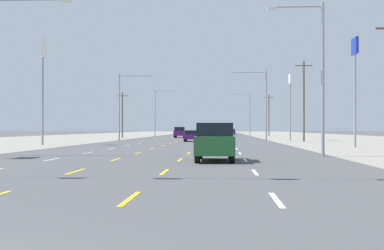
{
  "coord_description": "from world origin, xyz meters",
  "views": [
    {
      "loc": [
        3.93,
        -5.09,
        1.7
      ],
      "look_at": [
        0.97,
        47.16,
        2.06
      ],
      "focal_mm": 47.43,
      "sensor_mm": 36.0,
      "label": 1
    }
  ],
  "objects_px": {
    "suv_inner_left_midfar": "(180,132)",
    "pole_sign_right_row_1": "(355,68)",
    "pole_sign_right_row_2": "(290,91)",
    "streetlight_right_row_0": "(318,68)",
    "sedan_center_turn_mid": "(191,136)",
    "streetlight_left_row_0": "(5,62)",
    "hatchback_far_right_far": "(232,132)",
    "streetlight_left_row_2": "(157,109)",
    "suv_inner_right_nearest": "(215,141)",
    "hatchback_inner_right_near": "(216,136)",
    "pole_sign_left_row_1": "(43,66)",
    "streetlight_right_row_1": "(262,99)",
    "streetlight_right_row_2": "(248,111)",
    "streetlight_left_row_1": "(123,101)"
  },
  "relations": [
    {
      "from": "sedan_center_turn_mid",
      "to": "streetlight_left_row_0",
      "type": "height_order",
      "value": "streetlight_left_row_0"
    },
    {
      "from": "suv_inner_right_nearest",
      "to": "pole_sign_right_row_1",
      "type": "distance_m",
      "value": 23.95
    },
    {
      "from": "suv_inner_left_midfar",
      "to": "hatchback_far_right_far",
      "type": "height_order",
      "value": "suv_inner_left_midfar"
    },
    {
      "from": "pole_sign_right_row_1",
      "to": "streetlight_left_row_2",
      "type": "distance_m",
      "value": 67.16
    },
    {
      "from": "suv_inner_left_midfar",
      "to": "pole_sign_right_row_2",
      "type": "height_order",
      "value": "pole_sign_right_row_2"
    },
    {
      "from": "pole_sign_right_row_1",
      "to": "streetlight_left_row_1",
      "type": "relative_size",
      "value": 1.06
    },
    {
      "from": "sedan_center_turn_mid",
      "to": "streetlight_left_row_0",
      "type": "xyz_separation_m",
      "value": [
        -9.78,
        -34.53,
        5.13
      ]
    },
    {
      "from": "pole_sign_left_row_1",
      "to": "streetlight_right_row_2",
      "type": "distance_m",
      "value": 61.85
    },
    {
      "from": "pole_sign_right_row_1",
      "to": "streetlight_left_row_1",
      "type": "bearing_deg",
      "value": 137.22
    },
    {
      "from": "suv_inner_left_midfar",
      "to": "streetlight_left_row_0",
      "type": "height_order",
      "value": "streetlight_left_row_0"
    },
    {
      "from": "streetlight_left_row_1",
      "to": "streetlight_right_row_1",
      "type": "xyz_separation_m",
      "value": [
        19.18,
        0.0,
        0.2
      ]
    },
    {
      "from": "suv_inner_right_nearest",
      "to": "streetlight_left_row_1",
      "type": "bearing_deg",
      "value": 107.01
    },
    {
      "from": "suv_inner_right_nearest",
      "to": "sedan_center_turn_mid",
      "type": "distance_m",
      "value": 39.48
    },
    {
      "from": "suv_inner_right_nearest",
      "to": "hatchback_far_right_far",
      "type": "relative_size",
      "value": 1.26
    },
    {
      "from": "hatchback_inner_right_near",
      "to": "suv_inner_right_nearest",
      "type": "bearing_deg",
      "value": -89.58
    },
    {
      "from": "suv_inner_left_midfar",
      "to": "streetlight_right_row_2",
      "type": "xyz_separation_m",
      "value": [
        13.25,
        15.2,
        4.39
      ]
    },
    {
      "from": "pole_sign_right_row_1",
      "to": "sedan_center_turn_mid",
      "type": "bearing_deg",
      "value": 128.72
    },
    {
      "from": "hatchback_inner_right_near",
      "to": "pole_sign_right_row_2",
      "type": "distance_m",
      "value": 15.82
    },
    {
      "from": "streetlight_left_row_2",
      "to": "streetlight_right_row_2",
      "type": "bearing_deg",
      "value": 0.0
    },
    {
      "from": "pole_sign_left_row_1",
      "to": "streetlight_left_row_2",
      "type": "relative_size",
      "value": 1.12
    },
    {
      "from": "streetlight_left_row_2",
      "to": "pole_sign_right_row_2",
      "type": "bearing_deg",
      "value": -56.09
    },
    {
      "from": "sedan_center_turn_mid",
      "to": "streetlight_left_row_1",
      "type": "bearing_deg",
      "value": 158.05
    },
    {
      "from": "hatchback_far_right_far",
      "to": "streetlight_left_row_2",
      "type": "xyz_separation_m",
      "value": [
        -16.52,
        -23.0,
        5.02
      ]
    },
    {
      "from": "streetlight_left_row_2",
      "to": "streetlight_left_row_1",
      "type": "bearing_deg",
      "value": -89.85
    },
    {
      "from": "streetlight_right_row_1",
      "to": "streetlight_left_row_2",
      "type": "distance_m",
      "value": 43.02
    },
    {
      "from": "pole_sign_right_row_1",
      "to": "pole_sign_left_row_1",
      "type": "bearing_deg",
      "value": 170.34
    },
    {
      "from": "suv_inner_left_midfar",
      "to": "streetlight_right_row_0",
      "type": "distance_m",
      "value": 63.29
    },
    {
      "from": "streetlight_right_row_2",
      "to": "streetlight_left_row_1",
      "type": "bearing_deg",
      "value": -116.63
    },
    {
      "from": "suv_inner_left_midfar",
      "to": "hatchback_inner_right_near",
      "type": "bearing_deg",
      "value": -76.95
    },
    {
      "from": "sedan_center_turn_mid",
      "to": "pole_sign_right_row_1",
      "type": "relative_size",
      "value": 0.46
    },
    {
      "from": "pole_sign_left_row_1",
      "to": "pole_sign_right_row_2",
      "type": "xyz_separation_m",
      "value": [
        28.26,
        21.86,
        -1.15
      ]
    },
    {
      "from": "pole_sign_left_row_1",
      "to": "streetlight_right_row_1",
      "type": "height_order",
      "value": "pole_sign_left_row_1"
    },
    {
      "from": "sedan_center_turn_mid",
      "to": "streetlight_right_row_0",
      "type": "xyz_separation_m",
      "value": [
        9.69,
        -34.53,
        4.63
      ]
    },
    {
      "from": "pole_sign_right_row_2",
      "to": "streetlight_left_row_1",
      "type": "height_order",
      "value": "pole_sign_right_row_2"
    },
    {
      "from": "pole_sign_right_row_2",
      "to": "streetlight_left_row_0",
      "type": "bearing_deg",
      "value": -119.32
    },
    {
      "from": "suv_inner_left_midfar",
      "to": "pole_sign_right_row_1",
      "type": "relative_size",
      "value": 0.5
    },
    {
      "from": "pole_sign_right_row_2",
      "to": "streetlight_left_row_2",
      "type": "relative_size",
      "value": 0.95
    },
    {
      "from": "streetlight_left_row_0",
      "to": "streetlight_left_row_2",
      "type": "relative_size",
      "value": 1.01
    },
    {
      "from": "suv_inner_left_midfar",
      "to": "streetlight_left_row_2",
      "type": "distance_m",
      "value": 17.07
    },
    {
      "from": "sedan_center_turn_mid",
      "to": "hatchback_inner_right_near",
      "type": "bearing_deg",
      "value": -40.32
    },
    {
      "from": "sedan_center_turn_mid",
      "to": "streetlight_left_row_0",
      "type": "distance_m",
      "value": 36.25
    },
    {
      "from": "suv_inner_left_midfar",
      "to": "streetlight_right_row_0",
      "type": "relative_size",
      "value": 0.52
    },
    {
      "from": "streetlight_left_row_0",
      "to": "streetlight_left_row_2",
      "type": "bearing_deg",
      "value": 90.04
    },
    {
      "from": "pole_sign_right_row_2",
      "to": "streetlight_right_row_0",
      "type": "height_order",
      "value": "pole_sign_right_row_2"
    },
    {
      "from": "streetlight_left_row_0",
      "to": "streetlight_left_row_1",
      "type": "height_order",
      "value": "streetlight_left_row_0"
    },
    {
      "from": "streetlight_right_row_0",
      "to": "streetlight_left_row_2",
      "type": "distance_m",
      "value": 79.34
    },
    {
      "from": "hatchback_inner_right_near",
      "to": "sedan_center_turn_mid",
      "type": "bearing_deg",
      "value": 139.68
    },
    {
      "from": "sedan_center_turn_mid",
      "to": "pole_sign_right_row_2",
      "type": "relative_size",
      "value": 0.47
    },
    {
      "from": "hatchback_inner_right_near",
      "to": "suv_inner_left_midfar",
      "type": "relative_size",
      "value": 0.8
    },
    {
      "from": "suv_inner_right_nearest",
      "to": "streetlight_left_row_1",
      "type": "xyz_separation_m",
      "value": [
        -13.23,
        43.25,
        4.47
      ]
    }
  ]
}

